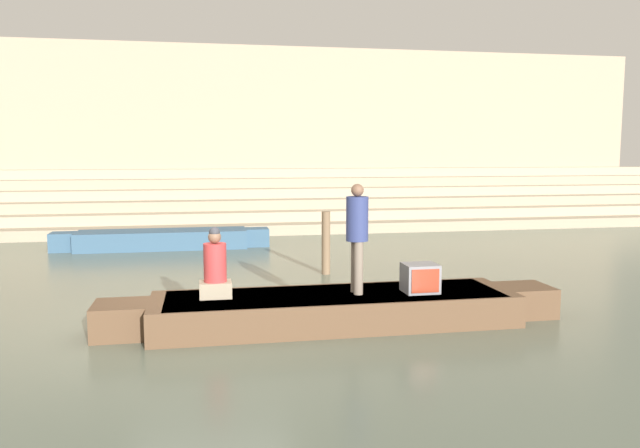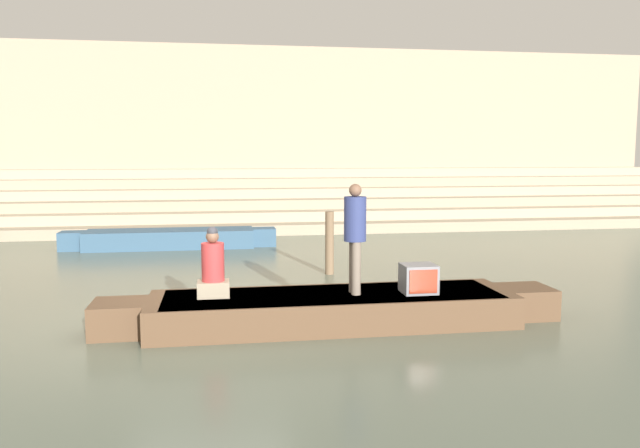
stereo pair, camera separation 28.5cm
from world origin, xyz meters
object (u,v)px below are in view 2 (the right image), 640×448
person_rowing (213,269)px  mooring_post (329,243)px  moored_boat_shore (170,238)px  rowboat_main (333,308)px  person_standing (355,231)px  tv_set (419,279)px

person_rowing → mooring_post: (2.35, 3.66, -0.21)m
moored_boat_shore → mooring_post: mooring_post is taller
person_rowing → mooring_post: 4.35m
rowboat_main → person_standing: person_standing is taller
tv_set → moored_boat_shore: bearing=113.3°
person_standing → tv_set: size_ratio=3.24×
person_standing → mooring_post: person_standing is taller
rowboat_main → moored_boat_shore: moored_boat_shore is taller
mooring_post → rowboat_main: bearing=-99.3°
rowboat_main → moored_boat_shore: bearing=113.1°
person_rowing → tv_set: 3.02m
rowboat_main → person_rowing: size_ratio=6.71×
rowboat_main → moored_boat_shore: 8.50m
tv_set → moored_boat_shore: (-4.21, 8.09, -0.42)m
rowboat_main → person_rowing: 1.85m
moored_boat_shore → mooring_post: (3.56, -4.19, 0.40)m
tv_set → person_rowing: bearing=171.2°
moored_boat_shore → mooring_post: bearing=-44.6°
tv_set → mooring_post: size_ratio=0.38×
rowboat_main → tv_set: bearing=-2.5°
person_standing → mooring_post: 3.86m
person_standing → tv_set: bearing=-0.8°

